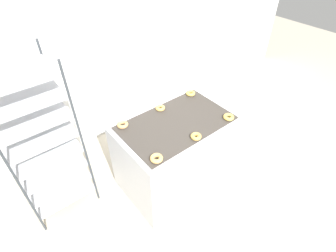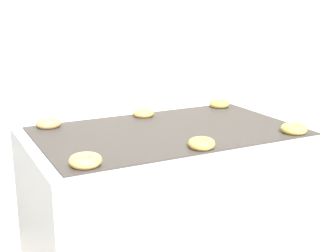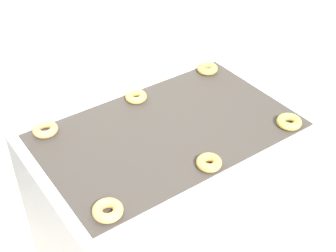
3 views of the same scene
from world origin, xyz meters
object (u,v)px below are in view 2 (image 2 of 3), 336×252
fryer_machine (168,222)px  donut_near_center (202,143)px  glaze_bin (322,239)px  donut_far_center (144,113)px  donut_near_right (294,129)px  donut_far_right (219,104)px  donut_near_left (85,161)px  donut_far_left (49,123)px

fryer_machine → donut_near_center: (-0.01, -0.32, 0.51)m
glaze_bin → donut_near_center: 1.36m
fryer_machine → glaze_bin: fryer_machine is taller
fryer_machine → donut_far_center: bearing=88.2°
fryer_machine → donut_near_right: size_ratio=10.85×
glaze_bin → donut_far_right: (-0.53, 0.38, 0.84)m
donut_near_left → donut_far_right: bearing=31.7°
donut_far_left → donut_far_center: (0.51, -0.01, -0.00)m
donut_far_left → fryer_machine: bearing=-32.7°
donut_near_left → glaze_bin: bearing=9.1°
glaze_bin → donut_near_center: bearing=-166.0°
donut_near_center → donut_far_right: size_ratio=0.97×
fryer_machine → donut_near_center: 0.60m
fryer_machine → donut_near_center: bearing=-91.1°
donut_near_right → donut_far_left: bearing=147.6°
donut_far_center → donut_far_right: (0.49, 0.01, 0.00)m
donut_far_right → donut_near_center: bearing=-128.6°
donut_near_center → donut_far_center: bearing=88.5°
donut_near_left → donut_far_center: 0.81m
glaze_bin → donut_near_right: (-0.53, -0.26, 0.84)m
fryer_machine → donut_far_left: 0.78m
donut_far_right → donut_near_right: bearing=-89.5°
donut_near_center → donut_far_right: same height
donut_far_left → donut_far_center: size_ratio=1.07×
donut_near_left → donut_near_right: size_ratio=1.02×
fryer_machine → glaze_bin: bearing=-3.5°
glaze_bin → donut_near_left: size_ratio=2.86×
donut_near_right → donut_far_left: (-1.01, 0.64, -0.00)m
donut_near_left → donut_far_center: size_ratio=1.09×
donut_far_left → donut_far_right: 1.01m
donut_far_right → donut_near_left: bearing=-148.3°
donut_near_center → donut_far_center: 0.63m
donut_far_center → donut_near_left: bearing=-130.1°
glaze_bin → donut_far_center: 1.38m
glaze_bin → donut_near_left: (-1.55, -0.25, 0.84)m
fryer_machine → donut_far_left: donut_far_left is taller
fryer_machine → donut_far_center: size_ratio=11.63×
glaze_bin → donut_far_right: donut_far_right is taller
donut_near_center → glaze_bin: bearing=14.0°
donut_far_center → donut_near_right: bearing=-51.5°
glaze_bin → donut_near_center: (-1.04, -0.26, 0.84)m
glaze_bin → donut_far_left: 1.79m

